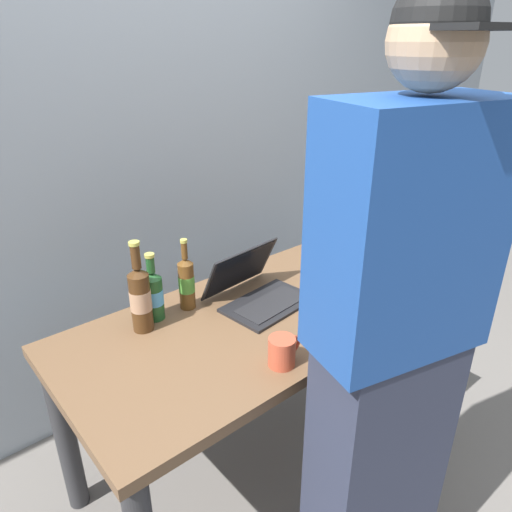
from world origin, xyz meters
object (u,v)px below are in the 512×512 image
(laptop, at_px, (257,290))
(coffee_mug, at_px, (282,351))
(beer_bottle_dark, at_px, (140,297))
(person_figure, at_px, (389,358))
(beer_bottle_amber, at_px, (186,282))
(beer_bottle_brown, at_px, (153,294))

(laptop, xyz_separation_m, coffee_mug, (-0.20, -0.36, 0.00))
(beer_bottle_dark, distance_m, person_figure, 0.86)
(laptop, bearing_deg, beer_bottle_amber, 151.00)
(laptop, bearing_deg, beer_bottle_dark, 166.33)
(laptop, bearing_deg, person_figure, -99.72)
(person_figure, height_order, coffee_mug, person_figure)
(beer_bottle_dark, bearing_deg, beer_bottle_brown, 28.50)
(beer_bottle_amber, bearing_deg, beer_bottle_dark, -172.99)
(beer_bottle_brown, relative_size, coffee_mug, 2.14)
(beer_bottle_dark, height_order, person_figure, person_figure)
(laptop, distance_m, beer_bottle_dark, 0.47)
(beer_bottle_brown, bearing_deg, person_figure, -72.76)
(beer_bottle_amber, height_order, beer_bottle_dark, beer_bottle_dark)
(laptop, height_order, coffee_mug, laptop)
(beer_bottle_dark, bearing_deg, person_figure, -67.61)
(beer_bottle_amber, relative_size, beer_bottle_dark, 0.84)
(laptop, distance_m, person_figure, 0.71)
(beer_bottle_amber, height_order, person_figure, person_figure)
(laptop, distance_m, coffee_mug, 0.42)
(beer_bottle_brown, bearing_deg, laptop, -21.20)
(laptop, xyz_separation_m, beer_bottle_brown, (-0.38, 0.15, 0.06))
(beer_bottle_brown, height_order, beer_bottle_dark, beer_bottle_dark)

